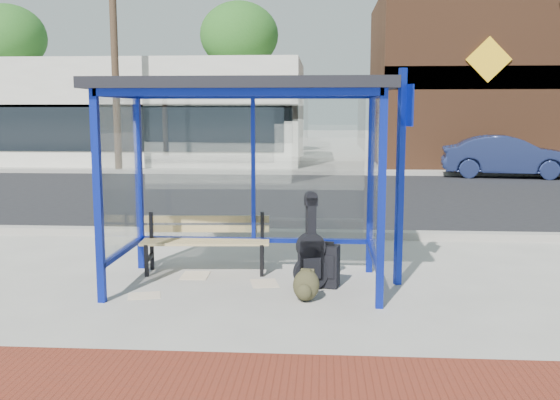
# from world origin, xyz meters

# --- Properties ---
(ground) EXTENTS (120.00, 120.00, 0.00)m
(ground) POSITION_xyz_m (0.00, 0.00, 0.00)
(ground) COLOR #B2ADA0
(ground) RESTS_ON ground
(brick_paver_strip) EXTENTS (60.00, 1.00, 0.01)m
(brick_paver_strip) POSITION_xyz_m (0.00, -2.60, 0.01)
(brick_paver_strip) COLOR maroon
(brick_paver_strip) RESTS_ON ground
(curb_near) EXTENTS (60.00, 0.25, 0.12)m
(curb_near) POSITION_xyz_m (0.00, 2.90, 0.06)
(curb_near) COLOR gray
(curb_near) RESTS_ON ground
(street_asphalt) EXTENTS (60.00, 10.00, 0.00)m
(street_asphalt) POSITION_xyz_m (0.00, 8.00, 0.00)
(street_asphalt) COLOR black
(street_asphalt) RESTS_ON ground
(curb_far) EXTENTS (60.00, 0.25, 0.12)m
(curb_far) POSITION_xyz_m (0.00, 13.10, 0.06)
(curb_far) COLOR gray
(curb_far) RESTS_ON ground
(far_sidewalk) EXTENTS (60.00, 4.00, 0.01)m
(far_sidewalk) POSITION_xyz_m (0.00, 15.00, 0.00)
(far_sidewalk) COLOR #B2ADA0
(far_sidewalk) RESTS_ON ground
(bus_shelter) EXTENTS (3.30, 1.80, 2.42)m
(bus_shelter) POSITION_xyz_m (0.00, 0.07, 2.07)
(bus_shelter) COLOR #0D1E96
(bus_shelter) RESTS_ON ground
(storefront_white) EXTENTS (18.00, 6.04, 4.00)m
(storefront_white) POSITION_xyz_m (-9.00, 17.99, 2.00)
(storefront_white) COLOR silver
(storefront_white) RESTS_ON ground
(storefront_brown) EXTENTS (10.00, 7.08, 6.40)m
(storefront_brown) POSITION_xyz_m (8.00, 18.49, 3.20)
(storefront_brown) COLOR #59331E
(storefront_brown) RESTS_ON ground
(tree_left) EXTENTS (3.60, 3.60, 7.03)m
(tree_left) POSITION_xyz_m (-14.00, 22.00, 5.45)
(tree_left) COLOR #4C3826
(tree_left) RESTS_ON ground
(tree_mid) EXTENTS (3.60, 3.60, 7.03)m
(tree_mid) POSITION_xyz_m (-3.00, 22.00, 5.45)
(tree_mid) COLOR #4C3826
(tree_mid) RESTS_ON ground
(utility_pole_west) EXTENTS (1.60, 0.24, 8.00)m
(utility_pole_west) POSITION_xyz_m (-6.00, 13.40, 4.11)
(utility_pole_west) COLOR #4C3826
(utility_pole_west) RESTS_ON ground
(bench) EXTENTS (1.65, 0.51, 0.77)m
(bench) POSITION_xyz_m (-0.60, 0.61, 0.44)
(bench) COLOR black
(bench) RESTS_ON ground
(guitar_bag) EXTENTS (0.41, 0.23, 1.09)m
(guitar_bag) POSITION_xyz_m (0.76, -0.11, 0.40)
(guitar_bag) COLOR black
(guitar_bag) RESTS_ON ground
(suitcase) EXTENTS (0.35, 0.27, 0.55)m
(suitcase) POSITION_xyz_m (0.93, 0.01, 0.25)
(suitcase) COLOR black
(suitcase) RESTS_ON ground
(backpack) EXTENTS (0.33, 0.31, 0.35)m
(backpack) POSITION_xyz_m (0.72, -0.56, 0.17)
(backpack) COLOR #302E1B
(backpack) RESTS_ON ground
(sign_post) EXTENTS (0.17, 0.30, 2.56)m
(sign_post) POSITION_xyz_m (1.81, 0.19, 1.44)
(sign_post) COLOR navy
(sign_post) RESTS_ON ground
(newspaper_a) EXTENTS (0.35, 0.44, 0.01)m
(newspaper_a) POSITION_xyz_m (-0.71, 0.40, 0.00)
(newspaper_a) COLOR white
(newspaper_a) RESTS_ON ground
(newspaper_b) EXTENTS (0.42, 0.37, 0.01)m
(newspaper_b) POSITION_xyz_m (-1.11, -0.50, 0.00)
(newspaper_b) COLOR white
(newspaper_b) RESTS_ON ground
(newspaper_c) EXTENTS (0.39, 0.45, 0.01)m
(newspaper_c) POSITION_xyz_m (0.20, 0.10, 0.00)
(newspaper_c) COLOR white
(newspaper_c) RESTS_ON ground
(parked_car) EXTENTS (4.12, 1.90, 1.31)m
(parked_car) POSITION_xyz_m (6.65, 12.75, 0.65)
(parked_car) COLOR #1B254D
(parked_car) RESTS_ON ground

